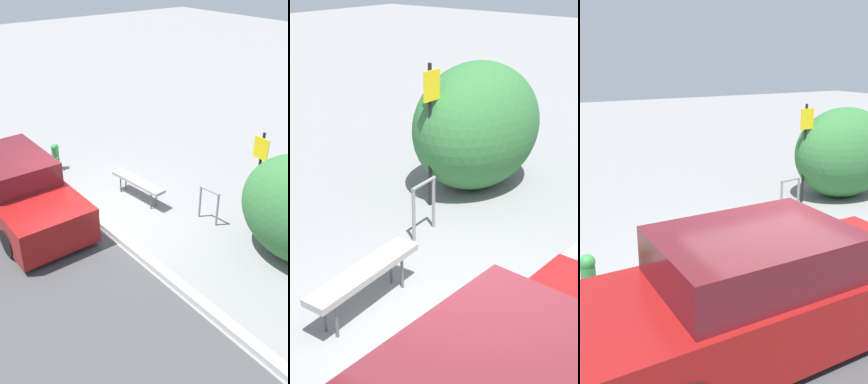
{
  "view_description": "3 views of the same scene",
  "coord_description": "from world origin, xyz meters",
  "views": [
    {
      "loc": [
        7.42,
        -4.22,
        5.51
      ],
      "look_at": [
        1.31,
        0.52,
        1.1
      ],
      "focal_mm": 40.0,
      "sensor_mm": 36.0,
      "label": 1
    },
    {
      "loc": [
        -3.48,
        -2.51,
        3.76
      ],
      "look_at": [
        1.44,
        1.59,
        0.9
      ],
      "focal_mm": 50.0,
      "sensor_mm": 36.0,
      "label": 2
    },
    {
      "loc": [
        -3.81,
        -4.84,
        3.25
      ],
      "look_at": [
        -0.1,
        1.66,
        0.92
      ],
      "focal_mm": 40.0,
      "sensor_mm": 36.0,
      "label": 3
    }
  ],
  "objects": [
    {
      "name": "fire_hydrant",
      "position": [
        -2.84,
        0.56,
        0.41
      ],
      "size": [
        0.36,
        0.22,
        0.77
      ],
      "color": "#338C3F",
      "rests_on": "ground_plane"
    },
    {
      "name": "parked_car_near",
      "position": [
        -1.25,
        -1.26,
        0.66
      ],
      "size": [
        4.5,
        1.8,
        1.45
      ],
      "rotation": [
        0.0,
        0.0,
        -0.01
      ],
      "color": "black",
      "rests_on": "ground_plane"
    },
    {
      "name": "ground_plane",
      "position": [
        0.0,
        0.0,
        0.0
      ],
      "size": [
        60.0,
        60.0,
        0.0
      ],
      "primitive_type": "plane",
      "color": "gray"
    },
    {
      "name": "bench",
      "position": [
        -0.04,
        1.38,
        0.47
      ],
      "size": [
        1.64,
        0.46,
        0.52
      ],
      "rotation": [
        0.0,
        0.0,
        0.09
      ],
      "color": "#515156",
      "rests_on": "ground_plane"
    },
    {
      "name": "sign_post",
      "position": [
        2.56,
        2.6,
        1.38
      ],
      "size": [
        0.36,
        0.08,
        2.3
      ],
      "color": "black",
      "rests_on": "ground_plane"
    },
    {
      "name": "shrub_hedge",
      "position": [
        3.74,
        2.55,
        1.09
      ],
      "size": [
        2.59,
        1.91,
        2.17
      ],
      "color": "#337038",
      "rests_on": "ground_plane"
    },
    {
      "name": "curb",
      "position": [
        0.0,
        0.0,
        0.07
      ],
      "size": [
        60.0,
        0.2,
        0.13
      ],
      "color": "#B7B7B2",
      "rests_on": "ground_plane"
    },
    {
      "name": "bike_rack",
      "position": [
        1.75,
        2.04,
        0.5
      ],
      "size": [
        0.55,
        0.11,
        0.83
      ],
      "rotation": [
        0.0,
        0.0,
        0.11
      ],
      "color": "gray",
      "rests_on": "ground_plane"
    }
  ]
}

